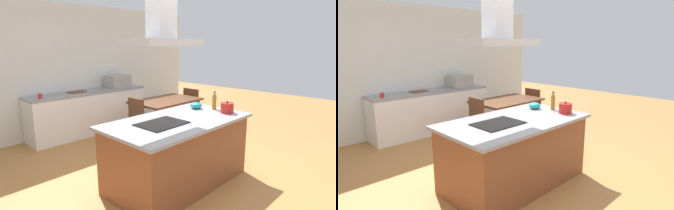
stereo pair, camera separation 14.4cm
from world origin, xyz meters
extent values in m
plane|color=#AD753D|center=(0.00, 1.50, 0.00)|extent=(16.00, 16.00, 0.00)
cube|color=silver|center=(0.00, 3.25, 1.35)|extent=(7.20, 0.10, 2.70)
cube|color=brown|center=(0.00, 0.00, 0.43)|extent=(1.89, 1.00, 0.86)
cube|color=gray|center=(0.00, 0.00, 0.88)|extent=(1.99, 1.10, 0.04)
cube|color=black|center=(-0.30, 0.00, 0.91)|extent=(0.60, 0.44, 0.01)
cylinder|color=#B21E19|center=(0.77, -0.26, 0.97)|extent=(0.19, 0.19, 0.15)
sphere|color=black|center=(0.77, -0.26, 1.06)|extent=(0.03, 0.03, 0.03)
cone|color=#B21E19|center=(0.89, -0.26, 0.98)|extent=(0.06, 0.03, 0.04)
cylinder|color=olive|center=(0.83, 0.00, 1.01)|extent=(0.06, 0.06, 0.22)
cylinder|color=olive|center=(0.83, 0.00, 1.14)|extent=(0.03, 0.03, 0.04)
cylinder|color=black|center=(0.83, 0.00, 1.17)|extent=(0.03, 0.03, 0.01)
ellipsoid|color=teal|center=(0.67, 0.22, 0.95)|extent=(0.18, 0.18, 0.10)
cube|color=white|center=(0.38, 2.88, 0.43)|extent=(2.58, 0.62, 0.86)
cube|color=gray|center=(0.38, 2.88, 0.88)|extent=(2.58, 0.62, 0.04)
cube|color=#9E9993|center=(1.13, 2.88, 1.04)|extent=(0.50, 0.38, 0.28)
cylinder|color=red|center=(-0.67, 2.81, 0.95)|extent=(0.08, 0.08, 0.09)
cube|color=brown|center=(0.12, 2.93, 0.91)|extent=(0.34, 0.24, 0.02)
cube|color=#59331E|center=(1.40, 1.58, 0.73)|extent=(1.40, 0.90, 0.04)
cylinder|color=#59331E|center=(0.78, 1.21, 0.35)|extent=(0.06, 0.06, 0.71)
cylinder|color=#59331E|center=(2.02, 1.21, 0.35)|extent=(0.06, 0.06, 0.71)
cylinder|color=#59331E|center=(0.78, 1.95, 0.35)|extent=(0.06, 0.06, 0.71)
cylinder|color=#59331E|center=(2.02, 1.95, 0.35)|extent=(0.06, 0.06, 0.71)
cube|color=#2D6BB7|center=(2.40, 1.58, 0.43)|extent=(0.42, 0.42, 0.04)
cube|color=#59331E|center=(2.21, 1.58, 0.67)|extent=(0.04, 0.42, 0.44)
cylinder|color=#59331E|center=(2.58, 1.76, 0.21)|extent=(0.04, 0.04, 0.41)
cylinder|color=#59331E|center=(2.58, 1.40, 0.21)|extent=(0.04, 0.04, 0.41)
cylinder|color=#59331E|center=(2.22, 1.76, 0.21)|extent=(0.04, 0.04, 0.41)
cylinder|color=#59331E|center=(2.22, 1.40, 0.21)|extent=(0.04, 0.04, 0.41)
cube|color=#2D6BB7|center=(0.40, 1.58, 0.43)|extent=(0.42, 0.42, 0.04)
cube|color=#59331E|center=(0.59, 1.58, 0.67)|extent=(0.04, 0.42, 0.44)
cylinder|color=#59331E|center=(0.22, 1.40, 0.21)|extent=(0.04, 0.04, 0.41)
cylinder|color=#59331E|center=(0.22, 1.76, 0.21)|extent=(0.04, 0.04, 0.41)
cylinder|color=#59331E|center=(0.58, 1.40, 0.21)|extent=(0.04, 0.04, 0.41)
cylinder|color=#59331E|center=(0.58, 1.76, 0.21)|extent=(0.04, 0.04, 0.41)
cube|color=#ADADB2|center=(-0.30, 0.00, 1.89)|extent=(0.90, 0.55, 0.08)
cube|color=#ADADB2|center=(-0.30, 0.00, 2.28)|extent=(0.28, 0.24, 0.70)
camera|label=1|loc=(-2.63, -2.35, 1.87)|focal=29.55mm
camera|label=2|loc=(-2.53, -2.45, 1.87)|focal=29.55mm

